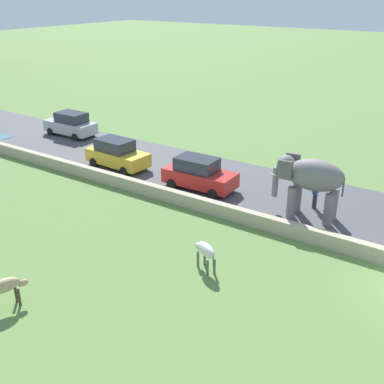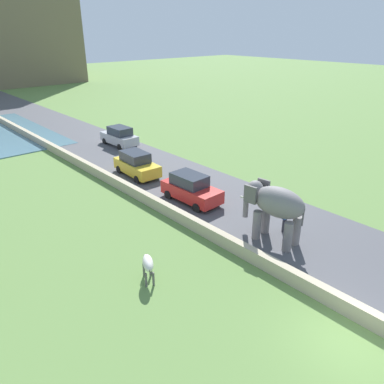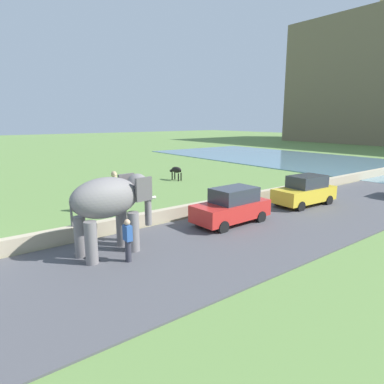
# 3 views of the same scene
# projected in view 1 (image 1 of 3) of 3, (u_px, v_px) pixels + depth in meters

# --- Properties ---
(road_surface) EXTENTS (7.00, 120.00, 0.06)m
(road_surface) POSITION_uv_depth(u_px,v_px,m) (114.00, 155.00, 31.65)
(road_surface) COLOR #4C4C51
(road_surface) RESTS_ON ground
(barrier_wall) EXTENTS (0.40, 110.00, 0.68)m
(barrier_wall) POSITION_uv_depth(u_px,v_px,m) (95.00, 174.00, 27.61)
(barrier_wall) COLOR tan
(barrier_wall) RESTS_ON ground
(elephant) EXTENTS (1.66, 3.53, 2.99)m
(elephant) POSITION_uv_depth(u_px,v_px,m) (310.00, 178.00, 22.42)
(elephant) COLOR slate
(elephant) RESTS_ON ground
(person_beside_elephant) EXTENTS (0.36, 0.22, 1.63)m
(person_beside_elephant) POSITION_uv_depth(u_px,v_px,m) (316.00, 193.00, 23.78)
(person_beside_elephant) COLOR #33333D
(person_beside_elephant) RESTS_ON ground
(car_silver) EXTENTS (1.84, 4.03, 1.80)m
(car_silver) POSITION_uv_depth(u_px,v_px,m) (71.00, 124.00, 35.47)
(car_silver) COLOR #B7B7BC
(car_silver) RESTS_ON ground
(car_red) EXTENTS (1.88, 4.05, 1.80)m
(car_red) POSITION_uv_depth(u_px,v_px,m) (199.00, 174.00, 26.11)
(car_red) COLOR red
(car_red) RESTS_ON ground
(car_yellow) EXTENTS (1.95, 4.08, 1.80)m
(car_yellow) POSITION_uv_depth(u_px,v_px,m) (117.00, 154.00, 29.22)
(car_yellow) COLOR gold
(car_yellow) RESTS_ON ground
(cow_white) EXTENTS (0.95, 1.38, 1.15)m
(cow_white) POSITION_uv_depth(u_px,v_px,m) (206.00, 251.00, 18.67)
(cow_white) COLOR silver
(cow_white) RESTS_ON ground
(cow_tan) EXTENTS (1.42, 0.74, 1.15)m
(cow_tan) POSITION_uv_depth(u_px,v_px,m) (6.00, 287.00, 16.44)
(cow_tan) COLOR tan
(cow_tan) RESTS_ON ground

